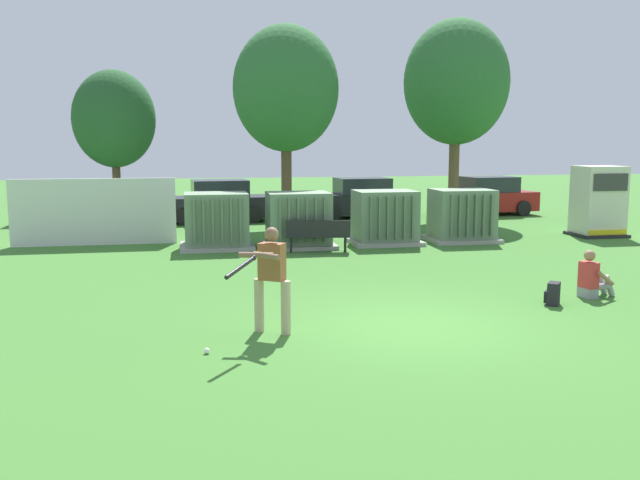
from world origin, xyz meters
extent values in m
plane|color=#3D752D|center=(0.00, 0.00, 0.00)|extent=(96.00, 96.00, 0.00)
cube|color=silver|center=(-6.53, 10.50, 1.00)|extent=(4.80, 0.12, 2.00)
cube|color=#9E9B93|center=(-2.95, 9.18, 0.06)|extent=(2.10, 1.70, 0.12)
cube|color=slate|center=(-2.95, 9.18, 0.87)|extent=(1.80, 1.40, 1.50)
cube|color=#5B7056|center=(-3.59, 8.42, 0.87)|extent=(0.06, 0.12, 1.27)
cube|color=#5B7056|center=(-3.33, 8.42, 0.87)|extent=(0.06, 0.12, 1.27)
cube|color=#5B7056|center=(-3.08, 8.42, 0.87)|extent=(0.06, 0.12, 1.27)
cube|color=#5B7056|center=(-2.82, 8.42, 0.87)|extent=(0.06, 0.12, 1.27)
cube|color=#5B7056|center=(-2.57, 8.42, 0.87)|extent=(0.06, 0.12, 1.27)
cube|color=#5B7056|center=(-2.31, 8.42, 0.87)|extent=(0.06, 0.12, 1.27)
cube|color=#9E9B93|center=(-0.58, 8.96, 0.06)|extent=(2.10, 1.70, 0.12)
cube|color=slate|center=(-0.58, 8.96, 0.87)|extent=(1.80, 1.40, 1.50)
cube|color=#5B7056|center=(-1.21, 8.20, 0.87)|extent=(0.06, 0.12, 1.27)
cube|color=#5B7056|center=(-0.96, 8.20, 0.87)|extent=(0.06, 0.12, 1.27)
cube|color=#5B7056|center=(-0.70, 8.20, 0.87)|extent=(0.06, 0.12, 1.27)
cube|color=#5B7056|center=(-0.45, 8.20, 0.87)|extent=(0.06, 0.12, 1.27)
cube|color=#5B7056|center=(-0.19, 8.20, 0.87)|extent=(0.06, 0.12, 1.27)
cube|color=#5B7056|center=(0.06, 8.20, 0.87)|extent=(0.06, 0.12, 1.27)
cube|color=#9E9B93|center=(2.11, 9.16, 0.06)|extent=(2.10, 1.70, 0.12)
cube|color=slate|center=(2.11, 9.16, 0.87)|extent=(1.80, 1.40, 1.50)
cube|color=#5B7056|center=(1.47, 8.40, 0.87)|extent=(0.06, 0.12, 1.27)
cube|color=#5B7056|center=(1.73, 8.40, 0.87)|extent=(0.06, 0.12, 1.27)
cube|color=#5B7056|center=(1.98, 8.40, 0.87)|extent=(0.06, 0.12, 1.27)
cube|color=#5B7056|center=(2.24, 8.40, 0.87)|extent=(0.06, 0.12, 1.27)
cube|color=#5B7056|center=(2.49, 8.40, 0.87)|extent=(0.06, 0.12, 1.27)
cube|color=#5B7056|center=(2.75, 8.40, 0.87)|extent=(0.06, 0.12, 1.27)
cube|color=#9E9B93|center=(4.62, 9.22, 0.06)|extent=(2.10, 1.70, 0.12)
cube|color=slate|center=(4.62, 9.22, 0.87)|extent=(1.80, 1.40, 1.50)
cube|color=#5B7056|center=(3.98, 8.46, 0.87)|extent=(0.06, 0.12, 1.27)
cube|color=#5B7056|center=(4.24, 8.46, 0.87)|extent=(0.06, 0.12, 1.27)
cube|color=#5B7056|center=(4.49, 8.46, 0.87)|extent=(0.06, 0.12, 1.27)
cube|color=#5B7056|center=(4.75, 8.46, 0.87)|extent=(0.06, 0.12, 1.27)
cube|color=#5B7056|center=(5.00, 8.46, 0.87)|extent=(0.06, 0.12, 1.27)
cube|color=#5B7056|center=(5.26, 8.46, 0.87)|extent=(0.06, 0.12, 1.27)
cube|color=#262626|center=(9.47, 9.50, 0.05)|extent=(1.60, 1.40, 0.10)
cube|color=beige|center=(9.47, 9.50, 1.20)|extent=(1.40, 1.20, 2.20)
cube|color=#383838|center=(9.47, 8.88, 1.81)|extent=(1.19, 0.04, 0.55)
cube|color=yellow|center=(9.47, 8.88, 0.20)|extent=(1.33, 0.04, 0.16)
cube|color=black|center=(-0.16, 8.00, 0.45)|extent=(1.84, 0.71, 0.05)
cube|color=black|center=(-0.19, 7.82, 0.70)|extent=(1.78, 0.35, 0.44)
cylinder|color=black|center=(-0.89, 8.27, 0.21)|extent=(0.06, 0.06, 0.42)
cylinder|color=black|center=(0.62, 8.00, 0.21)|extent=(0.06, 0.06, 0.42)
cylinder|color=black|center=(-0.94, 8.00, 0.21)|extent=(0.06, 0.06, 0.42)
cylinder|color=black|center=(0.57, 7.73, 0.21)|extent=(0.06, 0.06, 0.42)
cylinder|color=tan|center=(-2.20, -0.08, 0.44)|extent=(0.16, 0.16, 0.88)
cylinder|color=tan|center=(-2.60, 0.18, 0.44)|extent=(0.16, 0.16, 0.88)
cube|color=brown|center=(-2.40, 0.05, 1.18)|extent=(0.47, 0.42, 0.60)
sphere|color=brown|center=(-2.40, 0.05, 1.62)|extent=(0.23, 0.23, 0.23)
cylinder|color=brown|center=(-2.53, -0.31, 1.34)|extent=(0.40, 0.48, 0.09)
cylinder|color=brown|center=(-2.68, -0.21, 1.34)|extent=(0.55, 0.21, 0.09)
cylinder|color=black|center=(-2.97, -0.84, 1.27)|extent=(0.51, 0.75, 0.21)
sphere|color=black|center=(-2.74, -0.48, 1.34)|extent=(0.08, 0.08, 0.08)
sphere|color=white|center=(-3.48, -0.87, 0.04)|extent=(0.09, 0.09, 0.09)
cube|color=gray|center=(4.09, 1.41, 0.10)|extent=(0.30, 0.38, 0.20)
cube|color=red|center=(4.09, 1.41, 0.46)|extent=(0.29, 0.40, 0.52)
sphere|color=#9E7051|center=(4.09, 1.41, 0.85)|extent=(0.22, 0.22, 0.22)
cylinder|color=gray|center=(4.29, 1.55, 0.22)|extent=(0.47, 0.22, 0.13)
cylinder|color=gray|center=(4.51, 1.60, 0.23)|extent=(0.31, 0.18, 0.46)
cylinder|color=gray|center=(4.34, 1.36, 0.22)|extent=(0.47, 0.22, 0.13)
cylinder|color=gray|center=(4.56, 1.40, 0.23)|extent=(0.31, 0.18, 0.46)
cylinder|color=#9E7051|center=(4.26, 1.68, 0.42)|extent=(0.42, 0.16, 0.32)
cylinder|color=#9E7051|center=(4.36, 1.23, 0.42)|extent=(0.42, 0.16, 0.32)
cube|color=black|center=(3.09, 0.95, 0.22)|extent=(0.36, 0.37, 0.44)
cube|color=black|center=(2.99, 1.03, 0.15)|extent=(0.19, 0.21, 0.22)
cylinder|color=#4C3828|center=(-6.34, 15.34, 1.20)|extent=(0.30, 0.30, 2.41)
ellipsoid|color=#235128|center=(-6.34, 15.34, 3.90)|extent=(2.96, 2.96, 3.52)
cylinder|color=brown|center=(-0.25, 13.79, 1.53)|extent=(0.38, 0.38, 3.06)
ellipsoid|color=#2D6633|center=(-0.25, 13.79, 4.96)|extent=(3.76, 3.76, 4.47)
cylinder|color=brown|center=(6.62, 14.98, 1.66)|extent=(0.41, 0.41, 3.32)
ellipsoid|color=#2D6633|center=(6.62, 14.98, 5.38)|extent=(4.09, 4.09, 4.85)
cube|color=silver|center=(-8.06, 16.48, 0.58)|extent=(4.24, 1.81, 0.80)
cube|color=#262B33|center=(-7.91, 16.48, 1.30)|extent=(2.14, 1.61, 0.64)
cylinder|color=black|center=(-9.38, 15.66, 0.32)|extent=(0.65, 0.24, 0.64)
cylinder|color=black|center=(-9.34, 17.36, 0.32)|extent=(0.65, 0.24, 0.64)
cylinder|color=black|center=(-6.78, 15.60, 0.32)|extent=(0.65, 0.24, 0.64)
cylinder|color=black|center=(-6.74, 17.30, 0.32)|extent=(0.65, 0.24, 0.64)
cube|color=black|center=(-2.71, 15.90, 0.58)|extent=(4.32, 2.04, 0.80)
cube|color=#262B33|center=(-2.56, 15.91, 1.30)|extent=(2.22, 1.73, 0.64)
cylinder|color=black|center=(-3.94, 14.95, 0.32)|extent=(0.66, 0.27, 0.64)
cylinder|color=black|center=(-4.08, 16.64, 0.32)|extent=(0.66, 0.27, 0.64)
cylinder|color=black|center=(-1.34, 15.16, 0.32)|extent=(0.66, 0.27, 0.64)
cylinder|color=black|center=(-1.48, 16.86, 0.32)|extent=(0.66, 0.27, 0.64)
cube|color=black|center=(3.08, 16.34, 0.58)|extent=(4.30, 1.95, 0.80)
cube|color=#262B33|center=(3.23, 16.35, 1.30)|extent=(2.19, 1.68, 0.64)
cylinder|color=black|center=(1.83, 15.41, 0.32)|extent=(0.65, 0.26, 0.64)
cylinder|color=black|center=(1.73, 17.11, 0.32)|extent=(0.65, 0.26, 0.64)
cylinder|color=black|center=(4.43, 15.57, 0.32)|extent=(0.65, 0.26, 0.64)
cylinder|color=black|center=(4.33, 17.26, 0.32)|extent=(0.65, 0.26, 0.64)
cube|color=maroon|center=(8.61, 16.30, 0.58)|extent=(4.35, 2.11, 0.80)
cube|color=#262B33|center=(8.76, 16.32, 1.30)|extent=(2.25, 1.76, 0.64)
cylinder|color=black|center=(7.40, 15.33, 0.32)|extent=(0.66, 0.28, 0.64)
cylinder|color=black|center=(7.23, 17.02, 0.32)|extent=(0.66, 0.28, 0.64)
cylinder|color=black|center=(9.99, 15.59, 0.32)|extent=(0.66, 0.28, 0.64)
cylinder|color=black|center=(9.82, 17.28, 0.32)|extent=(0.66, 0.28, 0.64)
camera|label=1|loc=(-3.64, -10.66, 3.09)|focal=38.19mm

